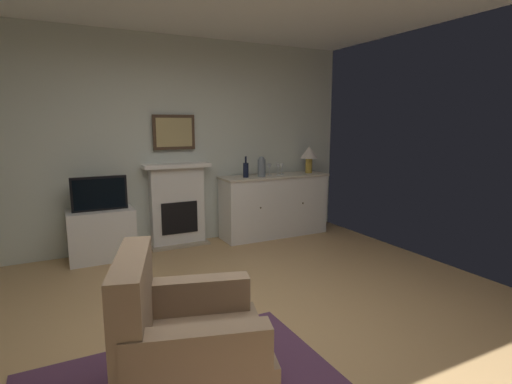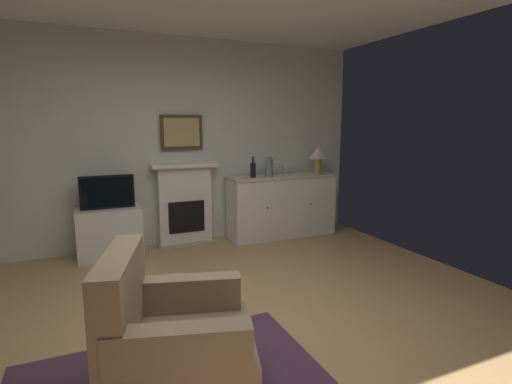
{
  "view_description": "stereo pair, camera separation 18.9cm",
  "coord_description": "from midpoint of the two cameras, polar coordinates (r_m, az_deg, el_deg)",
  "views": [
    {
      "loc": [
        -1.25,
        -2.46,
        1.61
      ],
      "look_at": [
        0.35,
        0.69,
        1.0
      ],
      "focal_mm": 27.67,
      "sensor_mm": 36.0,
      "label": 1
    },
    {
      "loc": [
        -1.08,
        -2.54,
        1.61
      ],
      "look_at": [
        0.35,
        0.69,
        1.0
      ],
      "focal_mm": 27.67,
      "sensor_mm": 36.0,
      "label": 2
    }
  ],
  "objects": [
    {
      "name": "wine_bottle",
      "position": [
        5.4,
        0.56,
        3.26
      ],
      "size": [
        0.08,
        0.08,
        0.29
      ],
      "color": "black",
      "rests_on": "sideboard_cabinet"
    },
    {
      "name": "ground_plane",
      "position": [
        3.22,
        1.06,
        -21.23
      ],
      "size": [
        5.41,
        5.5,
        0.1
      ],
      "primitive_type": "cube",
      "color": "tan",
      "rests_on": "ground"
    },
    {
      "name": "vase_decorative",
      "position": [
        5.48,
        2.88,
        3.68
      ],
      "size": [
        0.11,
        0.11,
        0.28
      ],
      "color": "slate",
      "rests_on": "sideboard_cabinet"
    },
    {
      "name": "tv_set",
      "position": [
        4.98,
        -19.71,
        -0.02
      ],
      "size": [
        0.62,
        0.07,
        0.4
      ],
      "color": "black",
      "rests_on": "tv_cabinet"
    },
    {
      "name": "wine_glass_left",
      "position": [
        5.6,
        4.04,
        3.62
      ],
      "size": [
        0.07,
        0.07,
        0.16
      ],
      "color": "silver",
      "rests_on": "sideboard_cabinet"
    },
    {
      "name": "tv_cabinet",
      "position": [
        5.11,
        -19.4,
        -5.56
      ],
      "size": [
        0.75,
        0.42,
        0.61
      ],
      "color": "white",
      "rests_on": "ground_plane"
    },
    {
      "name": "armchair",
      "position": [
        2.44,
        -9.86,
        -20.62
      ],
      "size": [
        0.99,
        0.95,
        0.92
      ],
      "color": "#8C7259",
      "rests_on": "ground_plane"
    },
    {
      "name": "sideboard_cabinet",
      "position": [
        5.72,
        4.69,
        -1.97
      ],
      "size": [
        1.59,
        0.49,
        0.89
      ],
      "color": "white",
      "rests_on": "ground_plane"
    },
    {
      "name": "wall_rear",
      "position": [
        5.35,
        -11.35,
        6.98
      ],
      "size": [
        5.41,
        0.06,
        2.72
      ],
      "primitive_type": "cube",
      "color": "silver",
      "rests_on": "ground_plane"
    },
    {
      "name": "wine_glass_right",
      "position": [
        5.73,
        5.86,
        3.73
      ],
      "size": [
        0.07,
        0.07,
        0.16
      ],
      "color": "silver",
      "rests_on": "sideboard_cabinet"
    },
    {
      "name": "table_lamp",
      "position": [
        5.92,
        9.84,
        5.37
      ],
      "size": [
        0.26,
        0.26,
        0.4
      ],
      "color": "#B79338",
      "rests_on": "sideboard_cabinet"
    },
    {
      "name": "fireplace_unit",
      "position": [
        5.36,
        -9.27,
        -1.73
      ],
      "size": [
        0.87,
        0.3,
        1.1
      ],
      "color": "white",
      "rests_on": "ground_plane"
    },
    {
      "name": "wine_glass_center",
      "position": [
        5.61,
        5.3,
        3.61
      ],
      "size": [
        0.07,
        0.07,
        0.16
      ],
      "color": "silver",
      "rests_on": "sideboard_cabinet"
    },
    {
      "name": "framed_picture",
      "position": [
        5.3,
        -9.69,
        8.52
      ],
      "size": [
        0.55,
        0.04,
        0.45
      ],
      "color": "#473323"
    }
  ]
}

